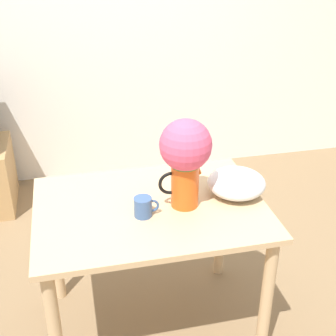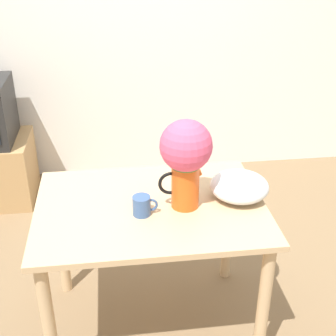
% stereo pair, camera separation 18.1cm
% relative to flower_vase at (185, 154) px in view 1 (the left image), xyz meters
% --- Properties ---
extents(ground_plane, '(12.00, 12.00, 0.00)m').
position_rel_flower_vase_xyz_m(ground_plane, '(-0.15, 0.12, -1.06)').
color(ground_plane, '#7F6647').
extents(wall_back, '(8.00, 0.05, 2.60)m').
position_rel_flower_vase_xyz_m(wall_back, '(-0.15, 1.93, 0.24)').
color(wall_back, silver).
rests_on(wall_back, ground_plane).
extents(table, '(1.11, 0.81, 0.78)m').
position_rel_flower_vase_xyz_m(table, '(-0.16, 0.03, -0.40)').
color(table, tan).
rests_on(table, ground_plane).
extents(flower_vase, '(0.25, 0.24, 0.44)m').
position_rel_flower_vase_xyz_m(flower_vase, '(0.00, 0.00, 0.00)').
color(flower_vase, '#E05619').
rests_on(flower_vase, table).
extents(coffee_mug, '(0.12, 0.08, 0.10)m').
position_rel_flower_vase_xyz_m(coffee_mug, '(-0.21, -0.05, -0.23)').
color(coffee_mug, '#385689').
rests_on(coffee_mug, table).
extents(white_bowl, '(0.29, 0.29, 0.12)m').
position_rel_flower_vase_xyz_m(white_bowl, '(0.28, 0.04, -0.21)').
color(white_bowl, silver).
rests_on(white_bowl, table).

